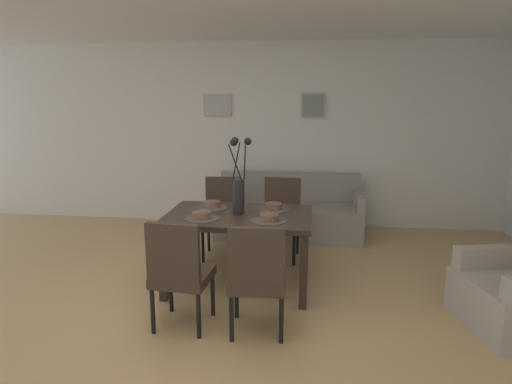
% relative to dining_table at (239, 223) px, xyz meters
% --- Properties ---
extents(ground_plane, '(9.00, 9.00, 0.00)m').
position_rel_dining_table_xyz_m(ground_plane, '(-0.24, -0.92, -0.65)').
color(ground_plane, tan).
extents(back_wall_panel, '(9.00, 0.10, 2.60)m').
position_rel_dining_table_xyz_m(back_wall_panel, '(-0.24, 2.33, 0.65)').
color(back_wall_panel, silver).
rests_on(back_wall_panel, ground).
extents(dining_table, '(1.40, 0.95, 0.74)m').
position_rel_dining_table_xyz_m(dining_table, '(0.00, 0.00, 0.00)').
color(dining_table, '#33261E').
rests_on(dining_table, ground).
extents(dining_chair_near_left, '(0.47, 0.47, 0.92)m').
position_rel_dining_table_xyz_m(dining_chair_near_left, '(-0.33, -0.89, -0.14)').
color(dining_chair_near_left, '#3D2D23').
rests_on(dining_chair_near_left, ground).
extents(dining_chair_near_right, '(0.46, 0.46, 0.92)m').
position_rel_dining_table_xyz_m(dining_chair_near_right, '(-0.34, 0.86, -0.14)').
color(dining_chair_near_right, '#3D2D23').
rests_on(dining_chair_near_right, ground).
extents(dining_chair_far_left, '(0.47, 0.47, 0.92)m').
position_rel_dining_table_xyz_m(dining_chair_far_left, '(0.29, -0.91, -0.14)').
color(dining_chair_far_left, '#3D2D23').
rests_on(dining_chair_far_left, ground).
extents(dining_chair_far_right, '(0.47, 0.47, 0.92)m').
position_rel_dining_table_xyz_m(dining_chair_far_right, '(0.34, 0.90, -0.14)').
color(dining_chair_far_right, '#3D2D23').
rests_on(dining_chair_far_right, ground).
extents(centerpiece_vase, '(0.21, 0.23, 0.73)m').
position_rel_dining_table_xyz_m(centerpiece_vase, '(0.00, 0.00, 0.37)').
color(centerpiece_vase, '#232326').
rests_on(centerpiece_vase, dining_table).
extents(placemat_near_left, '(0.32, 0.32, 0.01)m').
position_rel_dining_table_xyz_m(placemat_near_left, '(-0.32, -0.21, 0.09)').
color(placemat_near_left, '#4C4742').
rests_on(placemat_near_left, dining_table).
extents(bowl_near_left, '(0.17, 0.17, 0.07)m').
position_rel_dining_table_xyz_m(bowl_near_left, '(-0.32, -0.21, 0.13)').
color(bowl_near_left, brown).
rests_on(bowl_near_left, dining_table).
extents(placemat_near_right, '(0.32, 0.32, 0.01)m').
position_rel_dining_table_xyz_m(placemat_near_right, '(-0.32, 0.21, 0.09)').
color(placemat_near_right, '#4C4742').
rests_on(placemat_near_right, dining_table).
extents(bowl_near_right, '(0.17, 0.17, 0.07)m').
position_rel_dining_table_xyz_m(bowl_near_right, '(-0.32, 0.21, 0.13)').
color(bowl_near_right, brown).
rests_on(bowl_near_right, dining_table).
extents(placemat_far_left, '(0.32, 0.32, 0.01)m').
position_rel_dining_table_xyz_m(placemat_far_left, '(0.31, -0.21, 0.09)').
color(placemat_far_left, '#4C4742').
rests_on(placemat_far_left, dining_table).
extents(bowl_far_left, '(0.17, 0.17, 0.07)m').
position_rel_dining_table_xyz_m(bowl_far_left, '(0.32, -0.21, 0.13)').
color(bowl_far_left, brown).
rests_on(bowl_far_left, dining_table).
extents(placemat_far_right, '(0.32, 0.32, 0.01)m').
position_rel_dining_table_xyz_m(placemat_far_right, '(0.31, 0.21, 0.09)').
color(placemat_far_right, '#4C4742').
rests_on(placemat_far_right, dining_table).
extents(bowl_far_right, '(0.17, 0.17, 0.07)m').
position_rel_dining_table_xyz_m(bowl_far_right, '(0.32, 0.21, 0.13)').
color(bowl_far_right, brown).
rests_on(bowl_far_right, dining_table).
extents(sofa, '(1.94, 0.84, 0.80)m').
position_rel_dining_table_xyz_m(sofa, '(0.39, 1.78, -0.37)').
color(sofa, gray).
rests_on(sofa, ground).
extents(framed_picture_left, '(0.41, 0.03, 0.31)m').
position_rel_dining_table_xyz_m(framed_picture_left, '(-0.68, 2.26, 1.07)').
color(framed_picture_left, '#B2ADA3').
extents(framed_picture_center, '(0.34, 0.03, 0.35)m').
position_rel_dining_table_xyz_m(framed_picture_center, '(0.68, 2.26, 1.07)').
color(framed_picture_center, '#B2ADA3').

